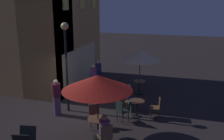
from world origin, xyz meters
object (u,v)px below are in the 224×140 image
at_px(patio_umbrella_0, 97,83).
at_px(patron_seated_1, 129,96).
at_px(cafe_chair_2, 157,106).
at_px(cafe_chair_3, 128,98).
at_px(cafe_table_1, 139,85).
at_px(cafe_chair_1, 105,135).
at_px(patron_seated_0, 104,129).
at_px(cafe_table_2, 137,105).
at_px(patron_standing_3, 94,81).
at_px(cafe_chair_4, 121,109).
at_px(patron_standing_4, 98,76).
at_px(cafe_table_0, 98,124).
at_px(cafe_chair_0, 94,114).
at_px(patron_standing_2, 57,98).
at_px(patio_umbrella_1, 140,56).
at_px(street_lamp_near_corner, 66,50).

height_order(patio_umbrella_0, patron_seated_1, patio_umbrella_0).
height_order(cafe_chair_2, cafe_chair_3, cafe_chair_3).
height_order(cafe_table_1, cafe_chair_1, cafe_chair_1).
relative_size(cafe_chair_1, patron_seated_0, 0.76).
height_order(cafe_table_2, patron_standing_3, patron_standing_3).
bearing_deg(patron_seated_1, patio_umbrella_0, -51.40).
height_order(cafe_chair_4, patron_standing_4, patron_standing_4).
relative_size(cafe_table_2, cafe_chair_4, 0.77).
bearing_deg(cafe_chair_3, cafe_table_0, -48.99).
bearing_deg(cafe_chair_4, patron_standing_4, 69.05).
relative_size(cafe_table_1, cafe_chair_0, 0.78).
height_order(cafe_chair_1, patron_standing_2, patron_standing_2).
distance_m(patio_umbrella_1, patron_seated_1, 2.70).
distance_m(cafe_chair_1, cafe_chair_2, 3.27).
xyz_separation_m(cafe_chair_3, patron_seated_1, (-0.12, -0.10, 0.13)).
bearing_deg(street_lamp_near_corner, cafe_chair_1, -133.58).
bearing_deg(patron_standing_3, patron_seated_0, -89.60).
bearing_deg(cafe_table_0, cafe_chair_1, -141.12).
relative_size(street_lamp_near_corner, cafe_chair_3, 4.24).
height_order(cafe_chair_0, patron_standing_4, patron_standing_4).
distance_m(cafe_table_1, cafe_table_2, 2.87).
relative_size(cafe_table_0, cafe_chair_2, 0.88).
relative_size(patron_standing_3, patron_standing_4, 1.00).
bearing_deg(patron_standing_4, patron_standing_2, 80.33).
bearing_deg(cafe_chair_4, patron_seated_1, 32.71).
xyz_separation_m(cafe_chair_1, patron_seated_1, (3.36, -0.00, 0.14)).
height_order(cafe_table_1, patron_standing_3, patron_standing_3).
bearing_deg(cafe_table_0, patron_standing_2, 60.77).
distance_m(cafe_chair_3, patron_seated_1, 0.20).
xyz_separation_m(cafe_table_2, cafe_chair_2, (0.16, -0.85, 0.02)).
bearing_deg(cafe_chair_3, patron_standing_2, -102.78).
height_order(patio_umbrella_1, cafe_chair_3, patio_umbrella_1).
bearing_deg(patio_umbrella_1, cafe_table_1, 135.00).
height_order(cafe_chair_2, patron_seated_0, patron_seated_0).
height_order(cafe_chair_3, patron_standing_2, patron_standing_2).
bearing_deg(patron_seated_1, cafe_chair_0, -66.38).
bearing_deg(street_lamp_near_corner, cafe_table_0, -131.48).
bearing_deg(cafe_chair_4, cafe_table_2, 0.00).
height_order(patio_umbrella_1, cafe_chair_4, patio_umbrella_1).
height_order(cafe_chair_0, cafe_chair_2, cafe_chair_0).
bearing_deg(patio_umbrella_0, cafe_chair_2, -37.24).
xyz_separation_m(cafe_chair_3, patron_standing_3, (1.07, 2.09, 0.32)).
distance_m(cafe_table_0, patio_umbrella_1, 5.30).
relative_size(cafe_table_1, cafe_chair_4, 0.77).
bearing_deg(patron_standing_2, cafe_table_2, -55.97).
distance_m(cafe_table_1, patron_seated_0, 5.56).
height_order(cafe_chair_2, patron_standing_3, patron_standing_3).
xyz_separation_m(cafe_chair_1, cafe_chair_2, (3.00, -1.30, -0.02)).
relative_size(cafe_table_1, patron_standing_4, 0.42).
bearing_deg(cafe_table_0, cafe_chair_0, 29.26).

